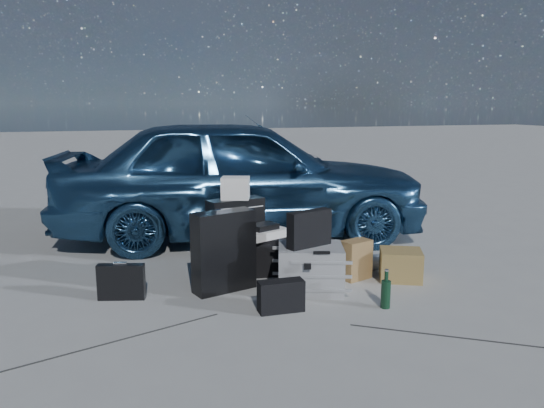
% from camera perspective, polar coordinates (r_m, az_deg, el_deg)
% --- Properties ---
extents(ground, '(60.00, 60.00, 0.00)m').
position_cam_1_polar(ground, '(4.64, 1.52, -9.78)').
color(ground, '#A1A29D').
rests_on(ground, ground).
extents(car, '(4.64, 2.55, 1.50)m').
position_cam_1_polar(car, '(6.47, -3.29, 2.91)').
color(car, '#326290').
rests_on(car, ground).
extents(pelican_case, '(0.68, 0.62, 0.41)m').
position_cam_1_polar(pelican_case, '(4.70, 4.15, -6.92)').
color(pelican_case, '#929497').
rests_on(pelican_case, ground).
extents(laptop_bag, '(0.43, 0.23, 0.32)m').
position_cam_1_polar(laptop_bag, '(4.60, 4.04, -2.66)').
color(laptop_bag, black).
rests_on(laptop_bag, pelican_case).
extents(briefcase, '(0.40, 0.19, 0.30)m').
position_cam_1_polar(briefcase, '(4.68, -15.91, -8.06)').
color(briefcase, black).
rests_on(briefcase, ground).
extents(suitcase_left, '(0.58, 0.34, 0.71)m').
position_cam_1_polar(suitcase_left, '(4.67, -5.20, -5.08)').
color(suitcase_left, black).
rests_on(suitcase_left, ground).
extents(suitcase_right, '(0.61, 0.34, 0.69)m').
position_cam_1_polar(suitcase_right, '(5.40, -3.91, -3.03)').
color(suitcase_right, black).
rests_on(suitcase_right, ground).
extents(white_carton, '(0.33, 0.30, 0.22)m').
position_cam_1_polar(white_carton, '(5.31, -3.96, 1.73)').
color(white_carton, white).
rests_on(white_carton, suitcase_right).
extents(duffel_bag, '(0.76, 0.40, 0.36)m').
position_cam_1_polar(duffel_bag, '(5.17, -0.90, -5.51)').
color(duffel_bag, black).
rests_on(duffel_bag, ground).
extents(flat_box_white, '(0.53, 0.47, 0.08)m').
position_cam_1_polar(flat_box_white, '(5.12, -1.07, -3.12)').
color(flat_box_white, white).
rests_on(flat_box_white, duffel_bag).
extents(flat_box_black, '(0.30, 0.26, 0.05)m').
position_cam_1_polar(flat_box_black, '(5.09, -0.89, -2.45)').
color(flat_box_black, black).
rests_on(flat_box_black, flat_box_white).
extents(kraft_bag, '(0.32, 0.25, 0.37)m').
position_cam_1_polar(kraft_bag, '(5.07, 9.01, -5.92)').
color(kraft_bag, olive).
rests_on(kraft_bag, ground).
extents(cardboard_box, '(0.48, 0.46, 0.28)m').
position_cam_1_polar(cardboard_box, '(5.14, 13.67, -6.38)').
color(cardboard_box, olive).
rests_on(cardboard_box, ground).
extents(plastic_bag, '(0.29, 0.25, 0.15)m').
position_cam_1_polar(plastic_bag, '(5.41, 11.10, -6.14)').
color(plastic_bag, silver).
rests_on(plastic_bag, ground).
extents(messenger_bag, '(0.37, 0.15, 0.25)m').
position_cam_1_polar(messenger_bag, '(4.26, 0.97, -9.87)').
color(messenger_bag, black).
rests_on(messenger_bag, ground).
extents(green_bottle, '(0.09, 0.09, 0.31)m').
position_cam_1_polar(green_bottle, '(4.42, 12.15, -8.97)').
color(green_bottle, black).
rests_on(green_bottle, ground).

